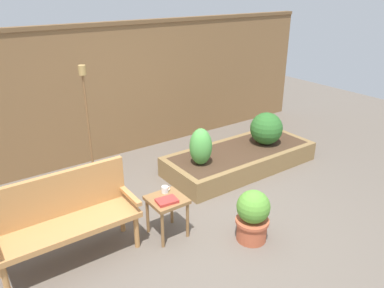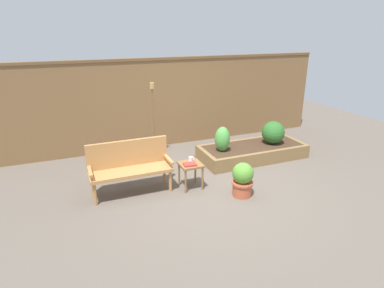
% 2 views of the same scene
% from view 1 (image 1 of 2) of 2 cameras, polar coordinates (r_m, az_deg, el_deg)
% --- Properties ---
extents(ground_plane, '(14.00, 14.00, 0.00)m').
position_cam_1_polar(ground_plane, '(4.56, 1.14, -12.99)').
color(ground_plane, '#60564C').
extents(fence_back, '(8.40, 0.14, 2.16)m').
position_cam_1_polar(fence_back, '(6.19, -13.30, 7.56)').
color(fence_back, brown).
rests_on(fence_back, ground_plane).
extents(garden_bench, '(1.44, 0.48, 0.94)m').
position_cam_1_polar(garden_bench, '(4.10, -18.81, -9.80)').
color(garden_bench, '#B77F47').
rests_on(garden_bench, ground_plane).
extents(side_table, '(0.40, 0.40, 0.48)m').
position_cam_1_polar(side_table, '(4.30, -3.82, -9.13)').
color(side_table, olive).
rests_on(side_table, ground_plane).
extents(cup_on_table, '(0.11, 0.08, 0.08)m').
position_cam_1_polar(cup_on_table, '(4.35, -4.09, -6.88)').
color(cup_on_table, white).
rests_on(cup_on_table, side_table).
extents(book_on_table, '(0.24, 0.19, 0.03)m').
position_cam_1_polar(book_on_table, '(4.18, -3.82, -8.56)').
color(book_on_table, '#B2332D').
rests_on(book_on_table, side_table).
extents(potted_boxwood, '(0.38, 0.38, 0.62)m').
position_cam_1_polar(potted_boxwood, '(4.31, 9.17, -10.58)').
color(potted_boxwood, '#B75638').
rests_on(potted_boxwood, ground_plane).
extents(raised_planter_bed, '(2.40, 1.00, 0.30)m').
position_cam_1_polar(raised_planter_bed, '(5.98, 7.26, -2.20)').
color(raised_planter_bed, olive).
rests_on(raised_planter_bed, ground_plane).
extents(shrub_near_bench, '(0.32, 0.32, 0.54)m').
position_cam_1_polar(shrub_near_bench, '(5.31, 1.34, -0.40)').
color(shrub_near_bench, brown).
rests_on(shrub_near_bench, raised_planter_bed).
extents(shrub_far_corner, '(0.52, 0.52, 0.52)m').
position_cam_1_polar(shrub_far_corner, '(6.12, 11.18, 2.32)').
color(shrub_far_corner, brown).
rests_on(shrub_far_corner, raised_planter_bed).
extents(tiki_torch, '(0.10, 0.10, 1.69)m').
position_cam_1_polar(tiki_torch, '(5.42, -15.74, 5.88)').
color(tiki_torch, brown).
rests_on(tiki_torch, ground_plane).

